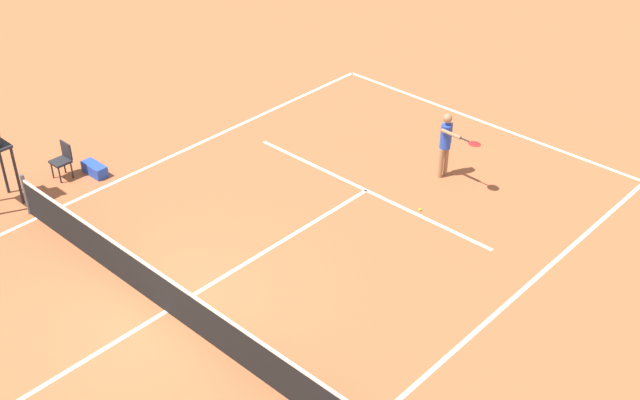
{
  "coord_description": "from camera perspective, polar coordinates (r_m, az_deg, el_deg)",
  "views": [
    {
      "loc": [
        -10.88,
        7.11,
        10.87
      ],
      "look_at": [
        -0.29,
        -4.27,
        0.8
      ],
      "focal_mm": 45.54,
      "sensor_mm": 36.0,
      "label": 1
    }
  ],
  "objects": [
    {
      "name": "equipment_bag",
      "position": [
        21.76,
        -15.56,
        2.1
      ],
      "size": [
        0.76,
        0.32,
        0.3
      ],
      "primitive_type": "cube",
      "color": "#2647B7",
      "rests_on": "ground"
    },
    {
      "name": "player_serving",
      "position": [
        20.66,
        8.91,
        4.17
      ],
      "size": [
        1.29,
        0.61,
        1.78
      ],
      "rotation": [
        0.0,
        0.0,
        1.52
      ],
      "color": "#9E704C",
      "rests_on": "ground"
    },
    {
      "name": "court_lines",
      "position": [
        16.94,
        -10.72,
        -7.67
      ],
      "size": [
        10.01,
        23.0,
        0.01
      ],
      "color": "white",
      "rests_on": "ground"
    },
    {
      "name": "ground_plane",
      "position": [
        16.94,
        -10.72,
        -7.68
      ],
      "size": [
        60.0,
        60.0,
        0.0
      ],
      "primitive_type": "plane",
      "color": "#AD5933"
    },
    {
      "name": "tennis_net",
      "position": [
        16.63,
        -10.89,
        -6.38
      ],
      "size": [
        10.61,
        0.1,
        1.07
      ],
      "color": "#4C4C51",
      "rests_on": "ground"
    },
    {
      "name": "tennis_ball",
      "position": [
        19.72,
        7.03,
        -0.67
      ],
      "size": [
        0.07,
        0.07,
        0.07
      ],
      "primitive_type": "sphere",
      "color": "#CCE033",
      "rests_on": "ground"
    },
    {
      "name": "courtside_chair_mid",
      "position": [
        21.68,
        -17.63,
        2.78
      ],
      "size": [
        0.44,
        0.46,
        0.95
      ],
      "color": "#262626",
      "rests_on": "ground"
    }
  ]
}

